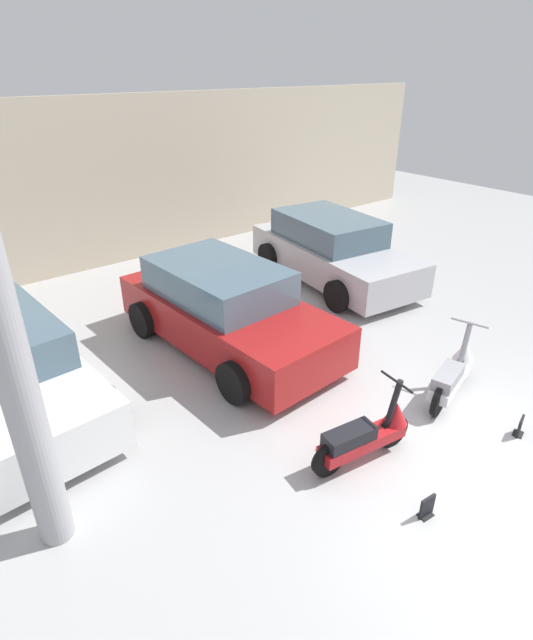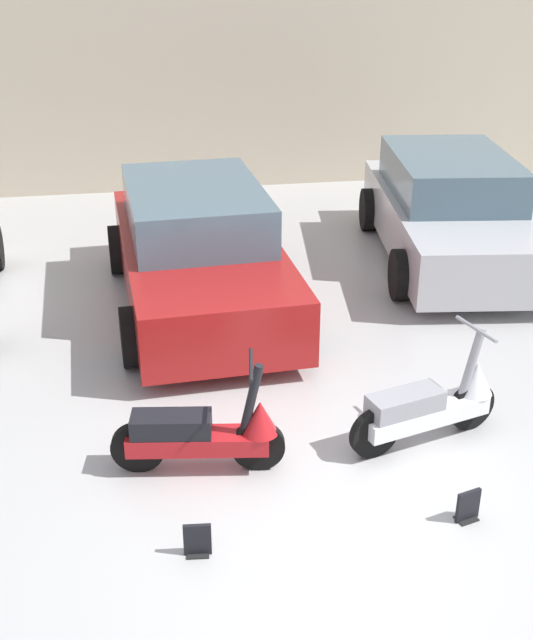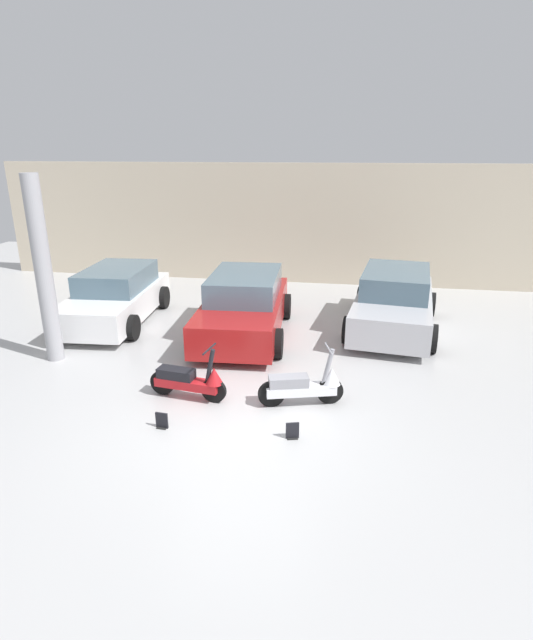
% 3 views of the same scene
% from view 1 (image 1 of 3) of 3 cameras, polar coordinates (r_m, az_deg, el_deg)
% --- Properties ---
extents(ground_plane, '(28.00, 28.00, 0.00)m').
position_cam_1_polar(ground_plane, '(6.84, 20.66, -13.75)').
color(ground_plane, '#B2B2B2').
extents(wall_back, '(19.60, 0.12, 3.71)m').
position_cam_1_polar(wall_back, '(12.36, -15.53, 15.03)').
color(wall_back, beige).
rests_on(wall_back, ground_plane).
extents(scooter_front_left, '(1.43, 0.54, 1.00)m').
position_cam_1_polar(scooter_front_left, '(6.22, 11.39, -12.70)').
color(scooter_front_left, black).
rests_on(scooter_front_left, ground_plane).
extents(scooter_front_right, '(1.43, 0.67, 1.02)m').
position_cam_1_polar(scooter_front_right, '(7.63, 20.57, -5.69)').
color(scooter_front_right, black).
rests_on(scooter_front_right, ground_plane).
extents(car_rear_left, '(2.08, 3.99, 1.32)m').
position_cam_1_polar(car_rear_left, '(7.58, -27.85, -5.12)').
color(car_rear_left, white).
rests_on(car_rear_left, ground_plane).
extents(car_rear_center, '(2.17, 4.23, 1.41)m').
position_cam_1_polar(car_rear_center, '(8.27, -4.69, 1.27)').
color(car_rear_center, maroon).
rests_on(car_rear_center, ground_plane).
extents(car_rear_right, '(2.38, 4.29, 1.39)m').
position_cam_1_polar(car_rear_right, '(11.03, 7.53, 7.90)').
color(car_rear_right, '#B7B7BC').
rests_on(car_rear_right, ground_plane).
extents(placard_near_left_scooter, '(0.20, 0.13, 0.26)m').
position_cam_1_polar(placard_near_left_scooter, '(5.88, 17.85, -19.73)').
color(placard_near_left_scooter, black).
rests_on(placard_near_left_scooter, ground_plane).
extents(placard_near_right_scooter, '(0.20, 0.16, 0.26)m').
position_cam_1_polar(placard_near_right_scooter, '(7.35, 26.96, -10.86)').
color(placard_near_right_scooter, black).
rests_on(placard_near_right_scooter, ground_plane).
extents(support_column_side, '(0.33, 0.33, 3.71)m').
position_cam_1_polar(support_column_side, '(4.81, -26.63, -6.49)').
color(support_column_side, '#99999E').
rests_on(support_column_side, ground_plane).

